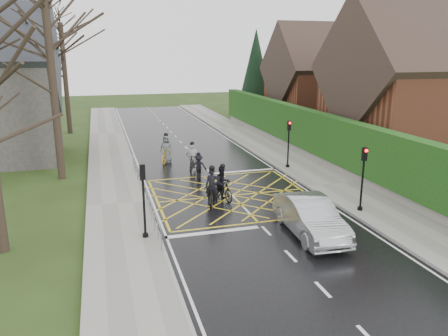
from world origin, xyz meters
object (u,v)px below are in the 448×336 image
cyclist_front (193,160)px  cyclist_lead (167,152)px  cyclist_mid (199,169)px  car (310,217)px  cyclist_rear (212,192)px  cyclist_back (223,186)px

cyclist_front → cyclist_lead: cyclist_lead is taller
cyclist_front → cyclist_lead: 2.98m
cyclist_mid → cyclist_front: cyclist_front is taller
cyclist_mid → car: bearing=-60.1°
cyclist_rear → cyclist_lead: 9.30m
cyclist_rear → cyclist_back: bearing=59.4°
cyclist_rear → car: cyclist_rear is taller
cyclist_front → car: 11.62m
cyclist_rear → cyclist_back: (0.70, 0.58, 0.07)m
cyclist_rear → cyclist_mid: (0.38, 4.70, -0.06)m
cyclist_lead → car: cyclist_lead is taller
cyclist_lead → car: (3.86, -14.03, 0.07)m
cyclist_mid → cyclist_front: size_ratio=0.89×
cyclist_back → cyclist_rear: bearing=-153.9°
cyclist_rear → car: 5.63m
cyclist_back → cyclist_lead: bearing=87.0°
cyclist_back → cyclist_lead: cyclist_lead is taller
cyclist_lead → car: 14.55m
cyclist_rear → cyclist_front: size_ratio=1.11×
cyclist_mid → cyclist_front: (0.01, 1.86, 0.12)m
cyclist_front → cyclist_back: bearing=-63.2°
cyclist_lead → cyclist_back: bearing=-56.3°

